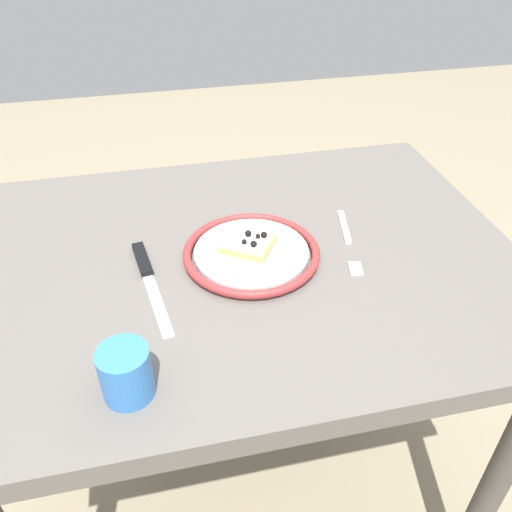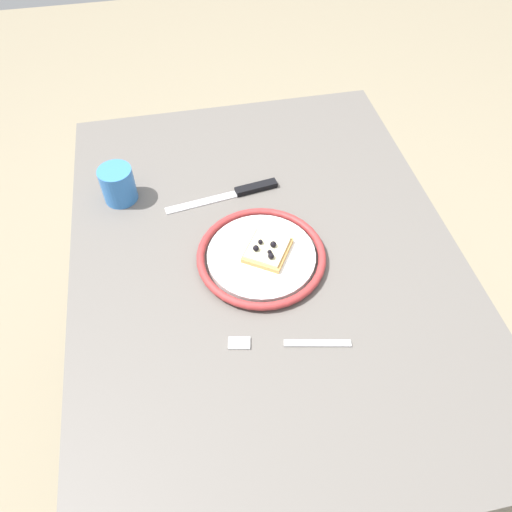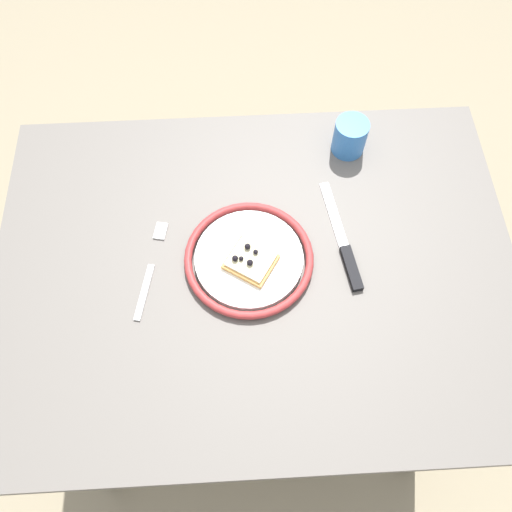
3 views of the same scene
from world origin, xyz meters
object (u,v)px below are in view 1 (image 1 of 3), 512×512
Objects in this scene: plate at (251,253)px; knife at (146,271)px; cup at (126,373)px; dining_table at (244,296)px; fork at (348,241)px; pizza_slice_near at (248,242)px.

knife is at bearing 1.34° from plate.
plate is 0.33m from cup.
cup is (0.22, 0.25, 0.03)m from plate.
dining_table is at bearing -174.52° from knife.
knife is 1.20× the size of fork.
fork is (-0.18, 0.01, -0.02)m from pizza_slice_near.
plate reaches higher than dining_table.
plate is (-0.01, 0.01, 0.11)m from dining_table.
pizza_slice_near is at bearing -129.03° from cup.
knife is at bearing 5.48° from dining_table.
dining_table is 0.11m from plate.
knife is (0.18, 0.02, -0.02)m from pizza_slice_near.
pizza_slice_near is 0.34m from cup.
plate reaches higher than knife.
plate is 1.20× the size of fork.
dining_table is 4.07× the size of plate.
knife is 0.37m from fork.
knife reaches higher than fork.
cup reaches higher than plate.
fork is (-0.37, -0.01, -0.00)m from knife.
plate is 0.18m from knife.
pizza_slice_near is 1.46× the size of cup.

